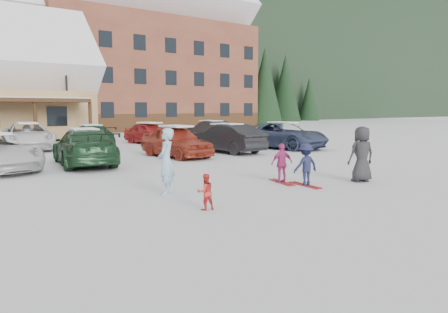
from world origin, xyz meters
TOP-DOWN VIEW (x-y plane):
  - ground at (0.00, 0.00)m, footprint 160.00×160.00m
  - alpine_hotel at (14.27, 38.00)m, footprint 31.48×14.01m
  - lamp_post at (3.06, 23.98)m, footprint 0.50×0.25m
  - conifer_1 at (30.00, 32.00)m, footprint 4.84×4.84m
  - conifer_3 at (6.00, 44.00)m, footprint 3.96×3.96m
  - conifer_4 at (34.00, 46.00)m, footprint 5.06×5.06m
  - adult_skier at (-1.28, 1.57)m, footprint 0.79×0.78m
  - toddler_red at (-1.50, -0.66)m, footprint 0.46×0.39m
  - child_navy at (2.80, 0.13)m, footprint 0.91×0.61m
  - skis_child_navy at (2.80, 0.13)m, footprint 0.42×1.41m
  - child_magenta at (2.59, 0.95)m, footprint 0.80×0.50m
  - skis_child_magenta at (2.59, 0.95)m, footprint 0.58×1.40m
  - bystander_dark at (4.79, -0.46)m, footprint 1.02×0.83m
  - parked_car_3 at (-0.97, 9.03)m, footprint 3.01×5.54m
  - parked_car_4 at (3.68, 9.38)m, footprint 1.99×4.54m
  - parked_car_5 at (6.96, 9.61)m, footprint 1.97×4.79m
  - parked_car_6 at (11.10, 9.55)m, footprint 3.34×5.88m
  - parked_car_10 at (-1.22, 17.65)m, footprint 3.31×5.87m
  - parked_car_11 at (2.05, 16.56)m, footprint 2.32×4.91m
  - parked_car_12 at (6.32, 17.26)m, footprint 2.33×4.39m
  - parked_car_13 at (10.83, 16.54)m, footprint 1.62×4.51m

SIDE VIEW (x-z plane):
  - ground at x=0.00m, z-range 0.00..0.00m
  - skis_child_navy at x=2.80m, z-range 0.00..0.03m
  - skis_child_magenta at x=2.59m, z-range 0.00..0.03m
  - toddler_red at x=-1.50m, z-range 0.00..0.86m
  - child_magenta at x=2.59m, z-range 0.00..1.27m
  - child_navy at x=2.80m, z-range 0.00..1.30m
  - parked_car_11 at x=2.05m, z-range 0.00..1.38m
  - parked_car_12 at x=6.32m, z-range 0.00..1.42m
  - parked_car_13 at x=10.83m, z-range 0.00..1.48m
  - parked_car_3 at x=-0.97m, z-range 0.00..1.52m
  - parked_car_4 at x=3.68m, z-range 0.00..1.52m
  - parked_car_5 at x=6.96m, z-range 0.00..1.54m
  - parked_car_6 at x=11.10m, z-range 0.00..1.55m
  - parked_car_10 at x=-1.22m, z-range 0.00..1.55m
  - bystander_dark at x=4.79m, z-range 0.00..1.81m
  - adult_skier at x=-1.28m, z-range 0.00..1.84m
  - lamp_post at x=3.06m, z-range 0.40..6.23m
  - conifer_3 at x=6.00m, z-range 0.53..9.71m
  - conifer_1 at x=30.00m, z-range 0.65..11.87m
  - conifer_4 at x=34.00m, z-range 0.68..12.41m
  - alpine_hotel at x=14.27m, z-range -2.11..19.37m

